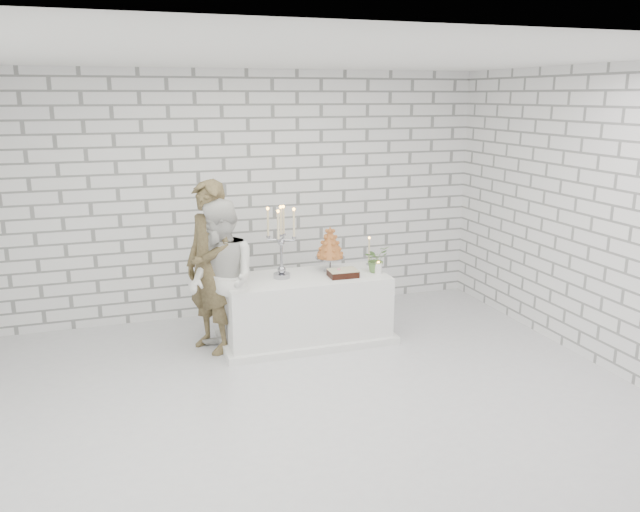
# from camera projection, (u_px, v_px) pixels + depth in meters

# --- Properties ---
(ground) EXTENTS (6.00, 5.00, 0.01)m
(ground) POSITION_uv_depth(u_px,v_px,m) (311.00, 394.00, 5.86)
(ground) COLOR silver
(ground) RESTS_ON ground
(ceiling) EXTENTS (6.00, 5.00, 0.01)m
(ceiling) POSITION_uv_depth(u_px,v_px,m) (310.00, 56.00, 5.12)
(ceiling) COLOR white
(ceiling) RESTS_ON ground
(wall_back) EXTENTS (6.00, 0.01, 3.00)m
(wall_back) POSITION_uv_depth(u_px,v_px,m) (250.00, 195.00, 7.79)
(wall_back) COLOR white
(wall_back) RESTS_ON ground
(wall_front) EXTENTS (6.00, 0.01, 3.00)m
(wall_front) POSITION_uv_depth(u_px,v_px,m) (459.00, 338.00, 3.19)
(wall_front) COLOR white
(wall_front) RESTS_ON ground
(wall_right) EXTENTS (0.01, 5.00, 3.00)m
(wall_right) POSITION_uv_depth(u_px,v_px,m) (592.00, 216.00, 6.41)
(wall_right) COLOR white
(wall_right) RESTS_ON ground
(cake_table) EXTENTS (1.80, 0.80, 0.75)m
(cake_table) POSITION_uv_depth(u_px,v_px,m) (306.00, 309.00, 7.07)
(cake_table) COLOR white
(cake_table) RESTS_ON ground
(groom) EXTENTS (0.71, 0.81, 1.85)m
(groom) POSITION_uv_depth(u_px,v_px,m) (210.00, 267.00, 6.69)
(groom) COLOR #473B25
(groom) RESTS_ON ground
(bride) EXTENTS (0.84, 0.96, 1.67)m
(bride) POSITION_uv_depth(u_px,v_px,m) (222.00, 280.00, 6.52)
(bride) COLOR white
(bride) RESTS_ON ground
(candelabra) EXTENTS (0.41, 0.41, 0.80)m
(candelabra) POSITION_uv_depth(u_px,v_px,m) (281.00, 242.00, 6.83)
(candelabra) COLOR #9797A1
(candelabra) RESTS_ON cake_table
(croquembouche) EXTENTS (0.35, 0.35, 0.52)m
(croquembouche) POSITION_uv_depth(u_px,v_px,m) (330.00, 249.00, 7.14)
(croquembouche) COLOR #9A5225
(croquembouche) RESTS_ON cake_table
(chocolate_cake) EXTENTS (0.32, 0.23, 0.08)m
(chocolate_cake) POSITION_uv_depth(u_px,v_px,m) (343.00, 273.00, 6.96)
(chocolate_cake) COLOR black
(chocolate_cake) RESTS_ON cake_table
(pillar_candle) EXTENTS (0.09, 0.09, 0.12)m
(pillar_candle) POSITION_uv_depth(u_px,v_px,m) (378.00, 268.00, 7.08)
(pillar_candle) COLOR white
(pillar_candle) RESTS_ON cake_table
(extra_taper) EXTENTS (0.08, 0.08, 0.32)m
(extra_taper) POSITION_uv_depth(u_px,v_px,m) (369.00, 252.00, 7.40)
(extra_taper) COLOR beige
(extra_taper) RESTS_ON cake_table
(flowers) EXTENTS (0.34, 0.32, 0.30)m
(flowers) POSITION_uv_depth(u_px,v_px,m) (376.00, 259.00, 7.13)
(flowers) COLOR #3F7237
(flowers) RESTS_ON cake_table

